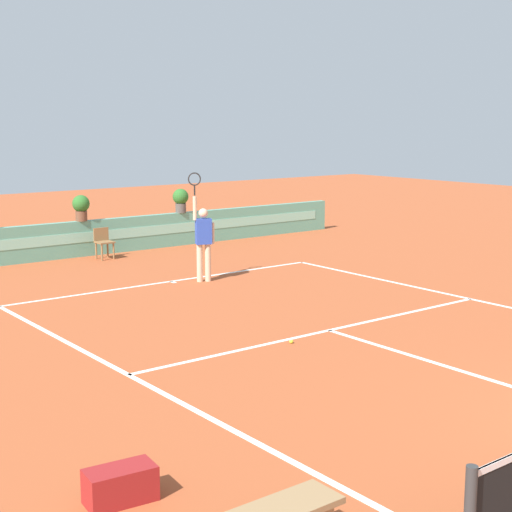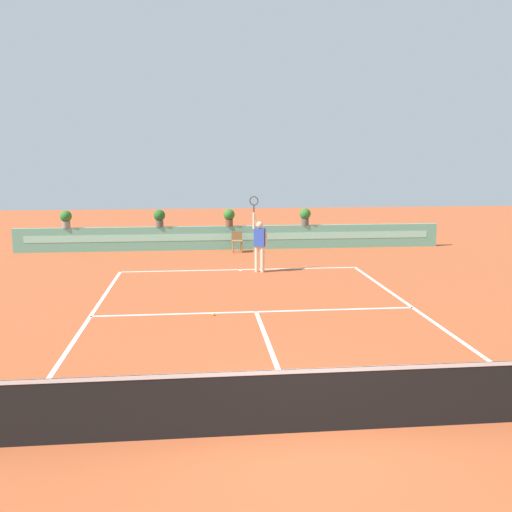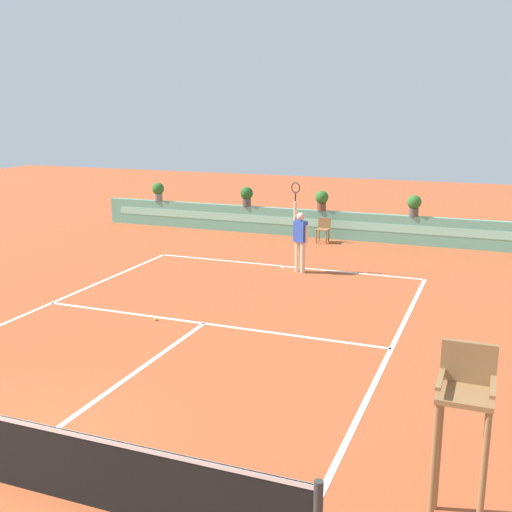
# 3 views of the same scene
# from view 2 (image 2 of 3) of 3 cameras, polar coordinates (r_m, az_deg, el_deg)

# --- Properties ---
(ground_plane) EXTENTS (60.00, 60.00, 0.00)m
(ground_plane) POSITION_cam_2_polar(r_m,az_deg,el_deg) (14.00, 0.18, -6.10)
(ground_plane) COLOR #A84C28
(court_lines) EXTENTS (8.32, 11.94, 0.01)m
(court_lines) POSITION_cam_2_polar(r_m,az_deg,el_deg) (14.69, -0.11, -5.32)
(court_lines) COLOR white
(court_lines) RESTS_ON ground
(net) EXTENTS (8.92, 0.10, 1.00)m
(net) POSITION_cam_2_polar(r_m,az_deg,el_deg) (8.23, 4.72, -14.15)
(net) COLOR #333333
(net) RESTS_ON ground
(back_wall_barrier) EXTENTS (18.00, 0.21, 1.00)m
(back_wall_barrier) POSITION_cam_2_polar(r_m,az_deg,el_deg) (24.05, -2.42, 1.87)
(back_wall_barrier) COLOR #60A88E
(back_wall_barrier) RESTS_ON ground
(ball_kid_chair) EXTENTS (0.44, 0.44, 0.85)m
(ball_kid_chair) POSITION_cam_2_polar(r_m,az_deg,el_deg) (23.34, -1.93, 1.57)
(ball_kid_chair) COLOR olive
(ball_kid_chair) RESTS_ON ground
(tennis_player) EXTENTS (0.59, 0.33, 2.58)m
(tennis_player) POSITION_cam_2_polar(r_m,az_deg,el_deg) (19.13, 0.35, 1.46)
(tennis_player) COLOR beige
(tennis_player) RESTS_ON ground
(tennis_ball_near_baseline) EXTENTS (0.07, 0.07, 0.07)m
(tennis_ball_near_baseline) POSITION_cam_2_polar(r_m,az_deg,el_deg) (14.10, -4.33, -5.87)
(tennis_ball_near_baseline) COLOR #CCE033
(tennis_ball_near_baseline) RESTS_ON ground
(potted_plant_far_left) EXTENTS (0.48, 0.48, 0.72)m
(potted_plant_far_left) POSITION_cam_2_polar(r_m,az_deg,el_deg) (24.51, -18.65, 3.66)
(potted_plant_far_left) COLOR gray
(potted_plant_far_left) RESTS_ON back_wall_barrier
(potted_plant_left) EXTENTS (0.48, 0.48, 0.72)m
(potted_plant_left) POSITION_cam_2_polar(r_m,az_deg,el_deg) (23.96, -9.73, 3.90)
(potted_plant_left) COLOR #514C47
(potted_plant_left) RESTS_ON back_wall_barrier
(potted_plant_right) EXTENTS (0.48, 0.48, 0.72)m
(potted_plant_right) POSITION_cam_2_polar(r_m,az_deg,el_deg) (24.33, 4.98, 4.10)
(potted_plant_right) COLOR #514C47
(potted_plant_right) RESTS_ON back_wall_barrier
(potted_plant_centre) EXTENTS (0.48, 0.48, 0.72)m
(potted_plant_centre) POSITION_cam_2_polar(r_m,az_deg,el_deg) (23.94, -2.74, 4.03)
(potted_plant_centre) COLOR brown
(potted_plant_centre) RESTS_ON back_wall_barrier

